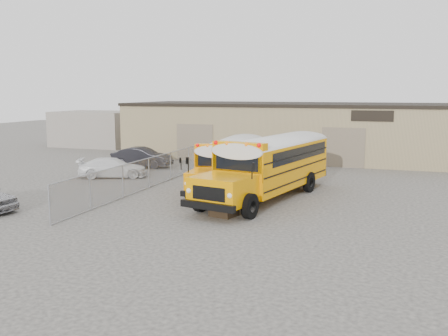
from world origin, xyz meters
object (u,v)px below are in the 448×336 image
(school_bus_right, at_px, (316,149))
(tarp_bundle, at_px, (224,198))
(car_white, at_px, (113,168))
(school_bus_left, at_px, (251,148))
(car_dark, at_px, (142,157))

(school_bus_right, relative_size, tarp_bundle, 7.26)
(tarp_bundle, distance_m, car_white, 12.80)
(school_bus_right, bearing_deg, tarp_bundle, -101.82)
(school_bus_left, height_order, car_dark, school_bus_left)
(school_bus_right, bearing_deg, school_bus_left, 165.15)
(school_bus_right, height_order, car_dark, school_bus_right)
(tarp_bundle, relative_size, car_white, 0.36)
(school_bus_right, height_order, car_white, school_bus_right)
(tarp_bundle, relative_size, car_dark, 0.35)
(school_bus_left, xyz_separation_m, car_dark, (-8.38, -0.63, -0.94))
(school_bus_right, xyz_separation_m, tarp_bundle, (-2.41, -11.50, -1.10))
(school_bus_left, relative_size, school_bus_right, 0.86)
(school_bus_left, xyz_separation_m, car_white, (-8.04, -5.32, -1.03))
(car_dark, bearing_deg, school_bus_right, -96.59)
(tarp_bundle, bearing_deg, school_bus_right, 78.18)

